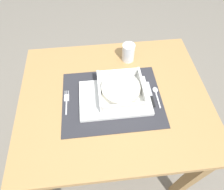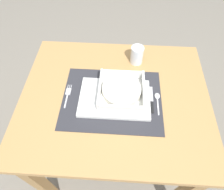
{
  "view_description": "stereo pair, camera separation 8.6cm",
  "coord_description": "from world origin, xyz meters",
  "px_view_note": "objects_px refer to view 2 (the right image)",
  "views": [
    {
      "loc": [
        -0.07,
        -0.52,
        1.49
      ],
      "look_at": [
        -0.01,
        -0.02,
        0.79
      ],
      "focal_mm": 32.1,
      "sensor_mm": 36.0,
      "label": 1
    },
    {
      "loc": [
        0.02,
        -0.52,
        1.49
      ],
      "look_at": [
        -0.01,
        -0.02,
        0.79
      ],
      "focal_mm": 32.1,
      "sensor_mm": 36.0,
      "label": 2
    }
  ],
  "objects_px": {
    "porridge_bowl": "(121,92)",
    "drinking_glass": "(137,56)",
    "spoon": "(157,98)",
    "dining_table": "(115,110)",
    "butter_knife": "(152,101)",
    "fork": "(68,94)"
  },
  "relations": [
    {
      "from": "fork",
      "to": "dining_table",
      "type": "bearing_deg",
      "value": 3.35
    },
    {
      "from": "dining_table",
      "to": "butter_knife",
      "type": "bearing_deg",
      "value": -7.46
    },
    {
      "from": "fork",
      "to": "butter_knife",
      "type": "bearing_deg",
      "value": -0.62
    },
    {
      "from": "dining_table",
      "to": "butter_knife",
      "type": "xyz_separation_m",
      "value": [
        0.16,
        -0.02,
        0.13
      ]
    },
    {
      "from": "dining_table",
      "to": "butter_knife",
      "type": "height_order",
      "value": "butter_knife"
    },
    {
      "from": "drinking_glass",
      "to": "butter_knife",
      "type": "bearing_deg",
      "value": -74.92
    },
    {
      "from": "porridge_bowl",
      "to": "fork",
      "type": "height_order",
      "value": "porridge_bowl"
    },
    {
      "from": "dining_table",
      "to": "drinking_glass",
      "type": "height_order",
      "value": "drinking_glass"
    },
    {
      "from": "fork",
      "to": "butter_knife",
      "type": "height_order",
      "value": "butter_knife"
    },
    {
      "from": "dining_table",
      "to": "drinking_glass",
      "type": "bearing_deg",
      "value": 66.59
    },
    {
      "from": "spoon",
      "to": "butter_knife",
      "type": "bearing_deg",
      "value": -148.72
    },
    {
      "from": "butter_knife",
      "to": "fork",
      "type": "bearing_deg",
      "value": 178.25
    },
    {
      "from": "spoon",
      "to": "butter_knife",
      "type": "xyz_separation_m",
      "value": [
        -0.03,
        -0.02,
        -0.0
      ]
    },
    {
      "from": "spoon",
      "to": "dining_table",
      "type": "bearing_deg",
      "value": 177.38
    },
    {
      "from": "fork",
      "to": "spoon",
      "type": "distance_m",
      "value": 0.4
    },
    {
      "from": "dining_table",
      "to": "drinking_glass",
      "type": "xyz_separation_m",
      "value": [
        0.1,
        0.22,
        0.17
      ]
    },
    {
      "from": "porridge_bowl",
      "to": "drinking_glass",
      "type": "distance_m",
      "value": 0.24
    },
    {
      "from": "fork",
      "to": "spoon",
      "type": "bearing_deg",
      "value": 1.86
    },
    {
      "from": "dining_table",
      "to": "spoon",
      "type": "relative_size",
      "value": 7.56
    },
    {
      "from": "porridge_bowl",
      "to": "butter_knife",
      "type": "relative_size",
      "value": 1.4
    },
    {
      "from": "porridge_bowl",
      "to": "spoon",
      "type": "xyz_separation_m",
      "value": [
        0.16,
        -0.0,
        -0.03
      ]
    },
    {
      "from": "porridge_bowl",
      "to": "butter_knife",
      "type": "xyz_separation_m",
      "value": [
        0.13,
        -0.02,
        -0.03
      ]
    }
  ]
}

